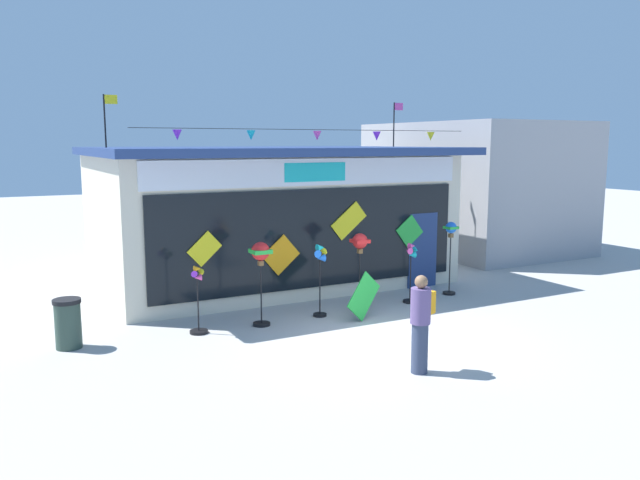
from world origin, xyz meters
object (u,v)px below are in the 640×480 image
kite_shop_building (268,213)px  wind_spinner_left (261,259)px  wind_spinner_center_left (321,267)px  wind_spinner_center_right (360,250)px  wind_spinner_far_left (198,300)px  trash_bin (68,323)px  display_kite_on_ground (364,296)px  wind_spinner_far_right (451,240)px  person_near_camera (421,321)px  wind_spinner_right (411,266)px

kite_shop_building → wind_spinner_left: (-1.98, -4.21, -0.45)m
wind_spinner_center_left → wind_spinner_center_right: bearing=6.3°
wind_spinner_far_left → trash_bin: (-2.45, 0.26, -0.22)m
display_kite_on_ground → wind_spinner_left: bearing=164.8°
wind_spinner_center_left → wind_spinner_far_right: bearing=4.4°
wind_spinner_far_right → display_kite_on_ground: (-3.15, -0.92, -0.89)m
wind_spinner_far_left → person_near_camera: (2.64, -3.89, 0.18)m
trash_bin → display_kite_on_ground: 6.05m
wind_spinner_center_left → person_near_camera: person_near_camera is taller
wind_spinner_center_right → wind_spinner_right: size_ratio=1.21×
trash_bin → person_near_camera: bearing=-39.2°
trash_bin → display_kite_on_ground: display_kite_on_ground is taller
wind_spinner_center_left → display_kite_on_ground: bearing=-39.6°
wind_spinner_right → wind_spinner_far_right: 1.49m
wind_spinner_center_right → display_kite_on_ground: wind_spinner_center_right is taller
kite_shop_building → display_kite_on_ground: bearing=-87.6°
wind_spinner_right → person_near_camera: size_ratio=0.88×
wind_spinner_far_left → wind_spinner_left: size_ratio=0.79×
wind_spinner_left → wind_spinner_center_right: bearing=3.3°
wind_spinner_far_right → trash_bin: 9.17m
wind_spinner_far_left → kite_shop_building: bearing=51.2°
kite_shop_building → wind_spinner_center_right: (0.55, -4.06, -0.47)m
wind_spinner_center_right → wind_spinner_left: bearing=-176.7°
wind_spinner_far_right → person_near_camera: 5.81m
wind_spinner_left → kite_shop_building: bearing=64.8°
wind_spinner_center_right → display_kite_on_ground: 1.21m
wind_spinner_far_left → trash_bin: bearing=173.9°
kite_shop_building → wind_spinner_left: kite_shop_building is taller
wind_spinner_center_right → wind_spinner_far_right: size_ratio=0.96×
person_near_camera → display_kite_on_ground: bearing=141.7°
display_kite_on_ground → wind_spinner_far_left: bearing=169.4°
kite_shop_building → wind_spinner_far_right: bearing=-49.2°
wind_spinner_far_left → wind_spinner_center_left: bearing=-0.9°
wind_spinner_center_left → wind_spinner_far_right: wind_spinner_far_right is taller
wind_spinner_left → wind_spinner_far_right: 5.34m
wind_spinner_left → wind_spinner_right: (3.94, 0.08, -0.52)m
wind_spinner_left → wind_spinner_far_right: size_ratio=0.96×
wind_spinner_center_left → trash_bin: wind_spinner_center_left is taller
wind_spinner_far_right → display_kite_on_ground: 3.40m
wind_spinner_center_right → kite_shop_building: bearing=97.7°
wind_spinner_right → kite_shop_building: bearing=115.4°
trash_bin → wind_spinner_center_left: bearing=-3.3°
kite_shop_building → wind_spinner_far_right: 5.15m
wind_spinner_left → display_kite_on_ground: (2.18, -0.59, -0.91)m
wind_spinner_far_left → wind_spinner_far_right: size_ratio=0.76×
person_near_camera → wind_spinner_far_right: bearing=112.9°
kite_shop_building → wind_spinner_right: kite_shop_building is taller
wind_spinner_far_left → trash_bin: wind_spinner_far_left is taller
kite_shop_building → wind_spinner_right: 4.67m
wind_spinner_center_right → trash_bin: 6.39m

